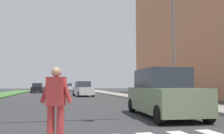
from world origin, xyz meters
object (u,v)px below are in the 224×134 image
street_lamp_right (172,37)px  sedan_far_horizon (68,87)px  pedestrian_performer (56,102)px  sedan_midblock (83,89)px  sedan_distant (38,88)px  suv_crossing (163,94)px

street_lamp_right → sedan_far_horizon: size_ratio=1.71×
pedestrian_performer → sedan_far_horizon: sedan_far_horizon is taller
street_lamp_right → sedan_midblock: size_ratio=1.72×
sedan_midblock → sedan_far_horizon: 28.48m
street_lamp_right → sedan_midblock: 14.34m
street_lamp_right → sedan_distant: bearing=111.1°
suv_crossing → sedan_midblock: 18.49m
street_lamp_right → pedestrian_performer: size_ratio=4.44×
suv_crossing → sedan_distant: 33.55m
street_lamp_right → suv_crossing: (-3.36, -5.38, -3.66)m
sedan_midblock → sedan_distant: bearing=112.8°
street_lamp_right → suv_crossing: 7.33m
suv_crossing → sedan_distant: suv_crossing is taller
pedestrian_performer → sedan_distant: bearing=94.5°
street_lamp_right → pedestrian_performer: bearing=-130.0°
suv_crossing → sedan_far_horizon: (-1.36, 46.92, -0.14)m
street_lamp_right → sedan_midblock: bearing=109.1°
street_lamp_right → sedan_far_horizon: street_lamp_right is taller
suv_crossing → sedan_far_horizon: size_ratio=1.08×
suv_crossing → sedan_distant: bearing=102.4°
pedestrian_performer → sedan_far_horizon: size_ratio=0.39×
pedestrian_performer → suv_crossing: (4.33, 3.79, -0.00)m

